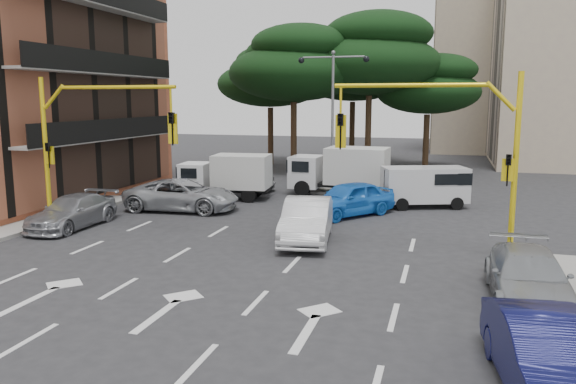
% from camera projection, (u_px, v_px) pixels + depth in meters
% --- Properties ---
extents(ground, '(120.00, 120.00, 0.00)m').
position_uv_depth(ground, '(233.00, 260.00, 18.27)').
color(ground, '#28282B').
rests_on(ground, ground).
extents(median_strip, '(1.40, 6.00, 0.15)m').
position_uv_depth(median_strip, '(332.00, 185.00, 33.44)').
color(median_strip, gray).
rests_on(median_strip, ground).
extents(apartment_beige_far, '(16.20, 12.15, 16.70)m').
position_uv_depth(apartment_beige_far, '(519.00, 66.00, 55.13)').
color(apartment_beige_far, beige).
rests_on(apartment_beige_far, ground).
extents(pine_left_near, '(9.15, 9.15, 10.23)m').
position_uv_depth(pine_left_near, '(294.00, 63.00, 38.92)').
color(pine_left_near, '#382616').
rests_on(pine_left_near, ground).
extents(pine_center, '(9.98, 9.98, 11.16)m').
position_uv_depth(pine_center, '(371.00, 54.00, 39.35)').
color(pine_center, '#382616').
rests_on(pine_center, ground).
extents(pine_left_far, '(8.32, 8.32, 9.30)m').
position_uv_depth(pine_left_far, '(271.00, 76.00, 43.64)').
color(pine_left_far, '#382616').
rests_on(pine_left_far, ground).
extents(pine_right, '(7.49, 7.49, 8.37)m').
position_uv_depth(pine_right, '(429.00, 84.00, 40.50)').
color(pine_right, '#382616').
rests_on(pine_right, ground).
extents(pine_back, '(9.15, 9.15, 10.23)m').
position_uv_depth(pine_back, '(354.00, 68.00, 44.74)').
color(pine_back, '#382616').
rests_on(pine_back, ground).
extents(signal_mast_right, '(5.79, 0.37, 6.00)m').
position_uv_depth(signal_mast_right, '(456.00, 140.00, 17.68)').
color(signal_mast_right, yellow).
rests_on(signal_mast_right, ground).
extents(signal_mast_left, '(5.79, 0.37, 6.00)m').
position_uv_depth(signal_mast_left, '(84.00, 133.00, 21.37)').
color(signal_mast_left, yellow).
rests_on(signal_mast_left, ground).
extents(street_lamp_center, '(4.16, 0.36, 7.77)m').
position_uv_depth(street_lamp_center, '(333.00, 94.00, 32.56)').
color(street_lamp_center, slate).
rests_on(street_lamp_center, median_strip).
extents(car_white_hatch, '(2.33, 4.92, 1.56)m').
position_uv_depth(car_white_hatch, '(307.00, 220.00, 20.58)').
color(car_white_hatch, silver).
rests_on(car_white_hatch, ground).
extents(car_blue_compact, '(4.22, 4.66, 1.54)m').
position_uv_depth(car_blue_compact, '(349.00, 199.00, 25.01)').
color(car_blue_compact, blue).
rests_on(car_blue_compact, ground).
extents(car_silver_wagon, '(1.84, 4.48, 1.30)m').
position_uv_depth(car_silver_wagon, '(72.00, 212.00, 22.77)').
color(car_silver_wagon, '#93949A').
rests_on(car_silver_wagon, ground).
extents(car_silver_cross_a, '(5.44, 2.79, 1.47)m').
position_uv_depth(car_silver_cross_a, '(182.00, 195.00, 26.22)').
color(car_silver_cross_a, '#A4A6AC').
rests_on(car_silver_cross_a, ground).
extents(car_silver_cross_b, '(4.69, 2.00, 1.58)m').
position_uv_depth(car_silver_cross_b, '(235.00, 177.00, 31.83)').
color(car_silver_cross_b, '#A1A4A9').
rests_on(car_silver_cross_b, ground).
extents(car_navy_parked, '(2.07, 4.48, 1.42)m').
position_uv_depth(car_navy_parked, '(548.00, 357.00, 9.82)').
color(car_navy_parked, '#0C0D3C').
rests_on(car_navy_parked, ground).
extents(car_silver_parked, '(1.99, 4.70, 1.35)m').
position_uv_depth(car_silver_parked, '(529.00, 277.00, 14.30)').
color(car_silver_parked, '#919498').
rests_on(car_silver_parked, ground).
extents(van_white, '(4.32, 3.04, 1.97)m').
position_uv_depth(van_white, '(424.00, 187.00, 27.03)').
color(van_white, silver).
rests_on(van_white, ground).
extents(box_truck_a, '(4.92, 2.47, 2.33)m').
position_uv_depth(box_truck_a, '(226.00, 177.00, 29.24)').
color(box_truck_a, white).
rests_on(box_truck_a, ground).
extents(box_truck_b, '(5.43, 2.50, 2.62)m').
position_uv_depth(box_truck_b, '(340.00, 171.00, 30.29)').
color(box_truck_b, silver).
rests_on(box_truck_b, ground).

